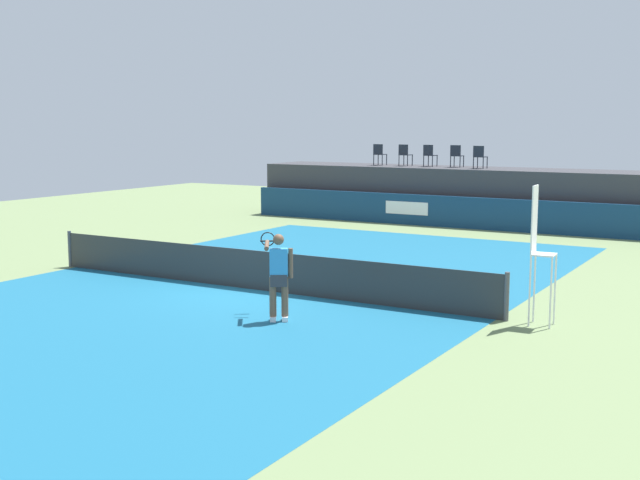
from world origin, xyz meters
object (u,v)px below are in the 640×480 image
Objects in this scene: tennis_player at (278,274)px; spectator_chair_left at (405,154)px; spectator_chair_far_left at (379,153)px; spectator_chair_far_right at (480,156)px; spectator_chair_center at (430,154)px; net_post_far at (507,297)px; tennis_ball at (408,282)px; umpire_chair at (538,245)px; net_post_near at (70,249)px; spectator_chair_right at (457,155)px.

spectator_chair_left is at bearing 106.71° from tennis_player.
spectator_chair_far_left and spectator_chair_far_right have the same top height.
spectator_chair_far_left is 1.00× the size of spectator_chair_far_right.
spectator_chair_center is 17.53m from net_post_far.
spectator_chair_center is at bearing 1.66° from spectator_chair_left.
tennis_player is 26.03× the size of tennis_ball.
net_post_far is (-0.60, 0.01, -1.09)m from umpire_chair.
umpire_chair is at bearing -57.27° from spectator_chair_left.
spectator_chair_left and spectator_chair_far_right have the same top height.
net_post_near is at bearing 179.97° from umpire_chair.
spectator_chair_right is 1.26m from spectator_chair_far_right.
spectator_chair_right is 13.06× the size of tennis_ball.
umpire_chair is at bearing 26.67° from tennis_player.
spectator_chair_left reaches higher than net_post_far.
net_post_near is at bearing 164.75° from tennis_player.
spectator_chair_far_left reaches higher than tennis_ball.
net_post_far is 0.56× the size of tennis_player.
tennis_player is at bearing -83.67° from spectator_chair_far_right.
spectator_chair_center is 1.00× the size of spectator_chair_far_right.
umpire_chair is at bearing -63.72° from spectator_chair_right.
umpire_chair is 1.24m from net_post_far.
net_post_far is at bearing -68.52° from spectator_chair_far_right.
tennis_ball is at bearing 142.35° from net_post_far.
net_post_near is 8.76m from tennis_player.
spectator_chair_right reaches higher than tennis_ball.
spectator_chair_right is 18.08m from tennis_player.
tennis_player reaches higher than tennis_ball.
spectator_chair_far_left is 4.55m from spectator_chair_far_right.
tennis_player is at bearing -69.87° from spectator_chair_far_left.
spectator_chair_far_left and spectator_chair_right have the same top height.
spectator_chair_far_right is 12.92m from tennis_ball.
spectator_chair_far_left is 1.00× the size of spectator_chair_right.
net_post_near is (-4.24, -15.36, -2.19)m from spectator_chair_center.
spectator_chair_left is at bearing -177.18° from spectator_chair_right.
tennis_player is at bearing -149.89° from net_post_far.
tennis_player is (4.20, -17.66, -1.73)m from spectator_chair_center.
spectator_chair_left and spectator_chair_right have the same top height.
spectator_chair_far_right is at bearing -4.41° from spectator_chair_far_left.
spectator_chair_center and spectator_chair_right have the same top height.
spectator_chair_far_left reaches higher than tennis_player.
tennis_player is (1.91, -17.23, -1.73)m from spectator_chair_far_right.
spectator_chair_right is at bearing 114.47° from net_post_far.
spectator_chair_far_right is 0.89× the size of net_post_far.
umpire_chair is (7.63, -15.44, -1.11)m from spectator_chair_right.
spectator_chair_center is 0.32× the size of umpire_chair.
spectator_chair_right is (3.38, 0.16, 0.00)m from spectator_chair_far_left.
tennis_player is 4.99m from tennis_ball.
spectator_chair_right is 0.89× the size of net_post_near.
spectator_chair_far_right is at bearing -23.73° from spectator_chair_right.
tennis_player is at bearing -153.33° from umpire_chair.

